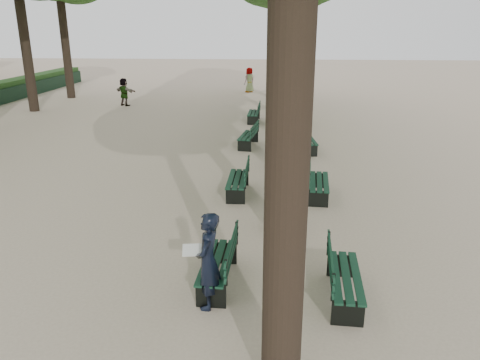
{
  "coord_description": "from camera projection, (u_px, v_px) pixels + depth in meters",
  "views": [
    {
      "loc": [
        1.32,
        -7.15,
        4.59
      ],
      "look_at": [
        0.6,
        3.0,
        1.2
      ],
      "focal_mm": 35.0,
      "sensor_mm": 36.0,
      "label": 1
    }
  ],
  "objects": [
    {
      "name": "bench_left_3",
      "position": [
        254.0,
        116.0,
        23.16
      ],
      "size": [
        0.61,
        1.81,
        0.92
      ],
      "color": "black",
      "rests_on": "ground"
    },
    {
      "name": "ground",
      "position": [
        194.0,
        296.0,
        8.31
      ],
      "size": [
        120.0,
        120.0,
        0.0
      ],
      "primitive_type": "plane",
      "color": "#C6B196",
      "rests_on": "ground"
    },
    {
      "name": "pedestrian_d",
      "position": [
        249.0,
        80.0,
        33.13
      ],
      "size": [
        0.83,
        0.85,
        1.72
      ],
      "primitive_type": "imported",
      "rotation": [
        0.0,
        0.0,
        3.95
      ],
      "color": "#262628",
      "rests_on": "ground"
    },
    {
      "name": "bench_left_1",
      "position": [
        238.0,
        185.0,
        13.24
      ],
      "size": [
        0.58,
        1.8,
        0.92
      ],
      "color": "black",
      "rests_on": "ground"
    },
    {
      "name": "pedestrian_e",
      "position": [
        124.0,
        92.0,
        27.63
      ],
      "size": [
        1.47,
        1.02,
        1.62
      ],
      "primitive_type": "imported",
      "rotation": [
        0.0,
        0.0,
        2.63
      ],
      "color": "#262628",
      "rests_on": "ground"
    },
    {
      "name": "man_with_map",
      "position": [
        208.0,
        261.0,
        7.77
      ],
      "size": [
        0.65,
        0.72,
        1.71
      ],
      "color": "black",
      "rests_on": "ground"
    },
    {
      "name": "bench_left_2",
      "position": [
        248.0,
        140.0,
        18.45
      ],
      "size": [
        0.81,
        1.86,
        0.92
      ],
      "color": "black",
      "rests_on": "ground"
    },
    {
      "name": "pedestrian_b",
      "position": [
        284.0,
        85.0,
        30.19
      ],
      "size": [
        0.96,
        1.17,
        1.81
      ],
      "primitive_type": "imported",
      "rotation": [
        0.0,
        0.0,
        0.98
      ],
      "color": "#262628",
      "rests_on": "ground"
    },
    {
      "name": "bench_right_3",
      "position": [
        300.0,
        119.0,
        22.51
      ],
      "size": [
        0.63,
        1.82,
        0.92
      ],
      "color": "black",
      "rests_on": "ground"
    },
    {
      "name": "bench_right_1",
      "position": [
        318.0,
        188.0,
        13.03
      ],
      "size": [
        0.71,
        1.84,
        0.92
      ],
      "color": "black",
      "rests_on": "ground"
    },
    {
      "name": "bench_right_0",
      "position": [
        344.0,
        285.0,
        8.15
      ],
      "size": [
        0.68,
        1.83,
        0.92
      ],
      "color": "black",
      "rests_on": "ground"
    },
    {
      "name": "bench_right_2",
      "position": [
        307.0,
        144.0,
        17.76
      ],
      "size": [
        0.76,
        1.85,
        0.92
      ],
      "color": "black",
      "rests_on": "ground"
    },
    {
      "name": "bench_left_0",
      "position": [
        218.0,
        270.0,
        8.64
      ],
      "size": [
        0.64,
        1.82,
        0.92
      ],
      "color": "black",
      "rests_on": "ground"
    }
  ]
}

